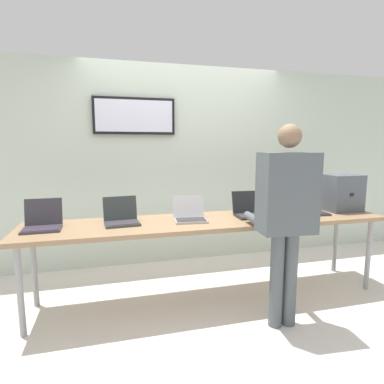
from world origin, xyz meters
name	(u,v)px	position (x,y,z in m)	size (l,w,h in m)	color
ground	(210,298)	(0.00, 0.00, -0.02)	(8.00, 8.00, 0.04)	silver
back_wall	(183,165)	(-0.01, 1.13, 1.26)	(8.00, 0.11, 2.49)	silver
workbench	(211,224)	(0.00, 0.00, 0.75)	(3.50, 0.70, 0.80)	#9A7754
equipment_box	(341,193)	(1.51, 0.05, 0.99)	(0.37, 0.33, 0.40)	#4F5660
laptop_station_0	(42,222)	(-1.51, 0.04, 0.85)	(0.31, 0.30, 0.25)	#3A3740
laptop_station_1	(121,218)	(-0.85, 0.06, 0.85)	(0.33, 0.30, 0.24)	#333B3A
laptop_station_2	(190,215)	(-0.21, 0.03, 0.85)	(0.33, 0.34, 0.22)	#B1AFB3
laptop_station_3	(250,211)	(0.43, 0.04, 0.85)	(0.34, 0.32, 0.24)	#222527
laptop_station_4	(307,207)	(1.09, 0.03, 0.85)	(0.36, 0.38, 0.26)	#393639
person	(286,207)	(0.43, -0.62, 1.01)	(0.46, 0.61, 1.67)	#52595F
paper_sheet	(291,219)	(0.77, -0.17, 0.80)	(0.27, 0.33, 0.00)	white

